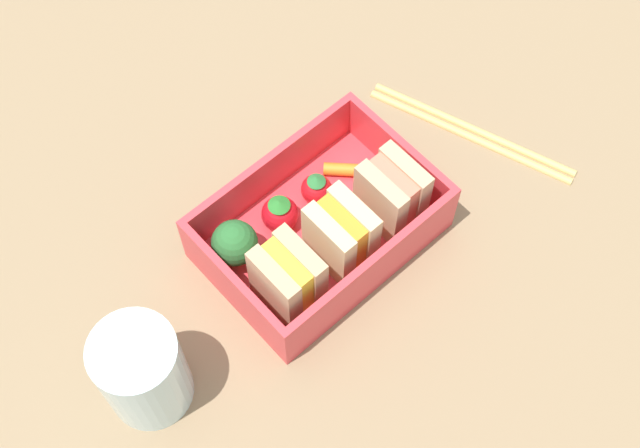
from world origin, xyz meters
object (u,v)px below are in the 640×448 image
object	(u,v)px
sandwich_center_left	(341,235)
sandwich_center	(288,278)
drinking_glass	(142,371)
strawberry_far_left	(280,213)
broccoli_floret	(235,243)
carrot_stick_far_left	(356,170)
sandwich_left	(392,194)
strawberry_left	(316,189)
chopstick_pair	(472,131)

from	to	relation	value
sandwich_center_left	sandwich_center	xyz separation A→B (cm)	(5.26, 0.00, 0.00)
sandwich_center_left	drinking_glass	xyz separation A→B (cm)	(17.36, -1.39, 0.05)
strawberry_far_left	broccoli_floret	world-z (taller)	broccoli_floret
broccoli_floret	drinking_glass	world-z (taller)	drinking_glass
carrot_stick_far_left	broccoli_floret	distance (cm)	12.21
sandwich_left	sandwich_center_left	size ratio (longest dim) A/B	1.00
sandwich_center_left	carrot_stick_far_left	xyz separation A→B (cm)	(-5.83, -4.39, -2.52)
strawberry_left	strawberry_far_left	distance (cm)	3.68
sandwich_center	drinking_glass	bearing A→B (deg)	-6.56
sandwich_left	chopstick_pair	distance (cm)	11.82
strawberry_far_left	chopstick_pair	distance (cm)	18.62
strawberry_far_left	carrot_stick_far_left	bearing A→B (deg)	174.76
sandwich_center_left	strawberry_far_left	world-z (taller)	sandwich_center_left
broccoli_floret	strawberry_far_left	bearing A→B (deg)	-179.03
sandwich_center	carrot_stick_far_left	bearing A→B (deg)	-158.41
sandwich_center	drinking_glass	size ratio (longest dim) A/B	0.71
sandwich_center	strawberry_far_left	size ratio (longest dim) A/B	1.74
strawberry_left	drinking_glass	size ratio (longest dim) A/B	0.36
sandwich_left	carrot_stick_far_left	bearing A→B (deg)	-97.40
carrot_stick_far_left	chopstick_pair	xyz separation A→B (cm)	(-10.51, 3.14, -1.37)
carrot_stick_far_left	strawberry_far_left	world-z (taller)	strawberry_far_left
carrot_stick_far_left	sandwich_left	bearing A→B (deg)	82.60
sandwich_center_left	chopstick_pair	size ratio (longest dim) A/B	0.34
strawberry_far_left	drinking_glass	size ratio (longest dim) A/B	0.41
drinking_glass	carrot_stick_far_left	bearing A→B (deg)	-172.63
sandwich_center	broccoli_floret	world-z (taller)	sandwich_center
sandwich_left	chopstick_pair	bearing A→B (deg)	-173.54
drinking_glass	chopstick_pair	bearing A→B (deg)	179.77
drinking_glass	sandwich_center_left	bearing A→B (deg)	175.42
strawberry_far_left	chopstick_pair	world-z (taller)	strawberry_far_left
carrot_stick_far_left	strawberry_left	distance (cm)	4.00
sandwich_center	broccoli_floret	xyz separation A→B (cm)	(0.94, -5.01, -0.54)
sandwich_left	strawberry_left	xyz separation A→B (cm)	(3.30, -4.93, -1.69)
carrot_stick_far_left	chopstick_pair	world-z (taller)	carrot_stick_far_left
strawberry_left	strawberry_far_left	bearing A→B (deg)	-2.42
carrot_stick_far_left	strawberry_far_left	xyz separation A→B (cm)	(7.55, -0.69, 1.05)
chopstick_pair	drinking_glass	bearing A→B (deg)	-0.23
sandwich_center	chopstick_pair	xyz separation A→B (cm)	(-21.60, -1.25, -3.90)
drinking_glass	strawberry_left	bearing A→B (deg)	-169.63
sandwich_center_left	drinking_glass	world-z (taller)	drinking_glass
carrot_stick_far_left	drinking_glass	distance (cm)	23.52
chopstick_pair	drinking_glass	xyz separation A→B (cm)	(33.70, -0.14, 3.95)
sandwich_center	drinking_glass	distance (cm)	12.18
broccoli_floret	strawberry_left	bearing A→B (deg)	179.44
strawberry_far_left	sandwich_center_left	bearing A→B (deg)	108.65
broccoli_floret	sandwich_center	bearing A→B (deg)	100.62
sandwich_left	chopstick_pair	xyz separation A→B (cm)	(-11.08, -1.25, -3.90)
sandwich_center	broccoli_floret	bearing A→B (deg)	-79.38
carrot_stick_far_left	strawberry_far_left	distance (cm)	7.65
broccoli_floret	drinking_glass	size ratio (longest dim) A/B	0.51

